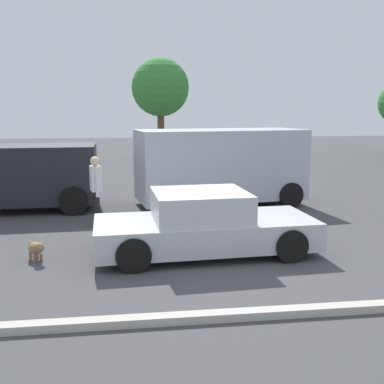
{
  "coord_description": "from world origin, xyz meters",
  "views": [
    {
      "loc": [
        -1.48,
        -8.45,
        2.86
      ],
      "look_at": [
        -0.07,
        2.25,
        0.9
      ],
      "focal_mm": 42.13,
      "sensor_mm": 36.0,
      "label": 1
    }
  ],
  "objects_px": {
    "sedan_foreground": "(204,225)",
    "pedestrian": "(96,184)",
    "suv_dark": "(8,175)",
    "dog": "(36,248)",
    "van_white": "(221,165)"
  },
  "relations": [
    {
      "from": "sedan_foreground",
      "to": "pedestrian",
      "type": "height_order",
      "value": "pedestrian"
    },
    {
      "from": "suv_dark",
      "to": "pedestrian",
      "type": "distance_m",
      "value": 3.33
    },
    {
      "from": "dog",
      "to": "van_white",
      "type": "relative_size",
      "value": 0.1
    },
    {
      "from": "sedan_foreground",
      "to": "pedestrian",
      "type": "distance_m",
      "value": 3.49
    },
    {
      "from": "sedan_foreground",
      "to": "pedestrian",
      "type": "xyz_separation_m",
      "value": [
        -2.31,
        2.57,
        0.46
      ]
    },
    {
      "from": "suv_dark",
      "to": "pedestrian",
      "type": "xyz_separation_m",
      "value": [
        2.61,
        -2.06,
        0.01
      ]
    },
    {
      "from": "van_white",
      "to": "pedestrian",
      "type": "bearing_deg",
      "value": -158.86
    },
    {
      "from": "sedan_foreground",
      "to": "suv_dark",
      "type": "height_order",
      "value": "suv_dark"
    },
    {
      "from": "dog",
      "to": "pedestrian",
      "type": "bearing_deg",
      "value": 129.29
    },
    {
      "from": "van_white",
      "to": "pedestrian",
      "type": "relative_size",
      "value": 2.98
    },
    {
      "from": "sedan_foreground",
      "to": "van_white",
      "type": "height_order",
      "value": "van_white"
    },
    {
      "from": "sedan_foreground",
      "to": "van_white",
      "type": "bearing_deg",
      "value": 71.61
    },
    {
      "from": "dog",
      "to": "suv_dark",
      "type": "bearing_deg",
      "value": 168.78
    },
    {
      "from": "van_white",
      "to": "sedan_foreground",
      "type": "bearing_deg",
      "value": -113.94
    },
    {
      "from": "pedestrian",
      "to": "sedan_foreground",
      "type": "bearing_deg",
      "value": 118.49
    }
  ]
}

